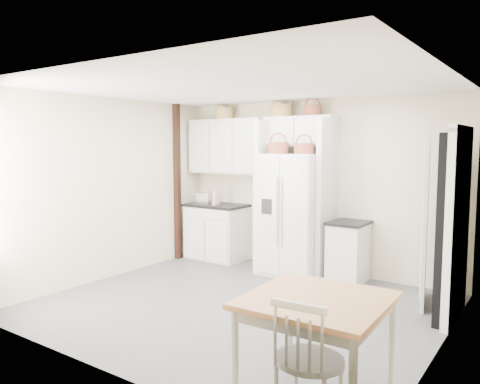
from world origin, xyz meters
The scene contains 27 objects.
floor centered at (0.00, 0.00, 0.00)m, with size 4.50×4.50×0.00m, color #3B3B41.
ceiling centered at (0.00, 0.00, 2.60)m, with size 4.50×4.50×0.00m, color white.
wall_back centered at (0.00, 2.00, 1.30)m, with size 4.50×4.50×0.00m, color beige.
wall_left centered at (-2.25, 0.00, 1.30)m, with size 4.00×4.00×0.00m, color beige.
wall_right centered at (2.25, 0.00, 1.30)m, with size 4.00×4.00×0.00m, color beige.
refrigerator centered at (-0.15, 1.62, 0.90)m, with size 0.93×0.75×1.80m, color silver.
base_cab_left centered at (-1.64, 1.70, 0.45)m, with size 0.97×0.61×0.90m, color beige.
base_cab_right centered at (0.70, 1.70, 0.41)m, with size 0.47×0.56×0.82m, color beige.
dining_table centered at (1.70, -1.45, 0.41)m, with size 0.98×0.98×0.82m, color #975833.
windsor_chair centered at (1.79, -1.75, 0.49)m, with size 0.48×0.43×0.97m, color beige.
counter_left centered at (-1.64, 1.70, 0.92)m, with size 1.01×0.65×0.04m, color black.
counter_right centered at (0.70, 1.70, 0.84)m, with size 0.50×0.60×0.04m, color black.
toaster centered at (-1.90, 1.69, 1.02)m, with size 0.25×0.15×0.18m, color silver.
cookbook_red centered at (-1.60, 1.62, 1.06)m, with size 0.04×0.16×0.25m, color #A4252B.
cookbook_cream centered at (-1.58, 1.62, 1.06)m, with size 0.04×0.16×0.25m, color beige.
basket_upper_b centered at (-1.57, 1.83, 2.44)m, with size 0.32×0.32×0.19m, color #A06A4A.
basket_bridge_a centered at (-0.47, 1.83, 2.44)m, with size 0.33×0.33×0.19m, color #A06A4A.
basket_bridge_b centered at (0.04, 1.83, 2.43)m, with size 0.27×0.27×0.15m, color maroon.
basket_fridge_a centered at (-0.36, 1.52, 1.88)m, with size 0.31×0.31×0.17m, color maroon.
basket_fridge_b centered at (0.07, 1.52, 1.87)m, with size 0.29×0.29×0.15m, color maroon.
upper_cabinet centered at (-1.50, 1.83, 1.90)m, with size 1.40×0.34×0.90m, color beige.
bridge_cabinet centered at (-0.15, 1.83, 2.12)m, with size 1.12×0.34×0.45m, color beige.
fridge_panel_left centered at (-0.66, 1.70, 1.15)m, with size 0.08×0.60×2.30m, color beige.
fridge_panel_right centered at (0.36, 1.70, 1.15)m, with size 0.08×0.60×2.30m, color beige.
trim_post centered at (-2.20, 1.35, 1.30)m, with size 0.09×0.09×2.60m, color black.
doorway_void centered at (2.16, 1.00, 1.02)m, with size 0.18×0.85×2.05m, color black.
door_slab centered at (1.80, 1.33, 1.02)m, with size 0.80×0.04×2.05m, color white.
Camera 1 is at (3.12, -4.48, 1.92)m, focal length 35.00 mm.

